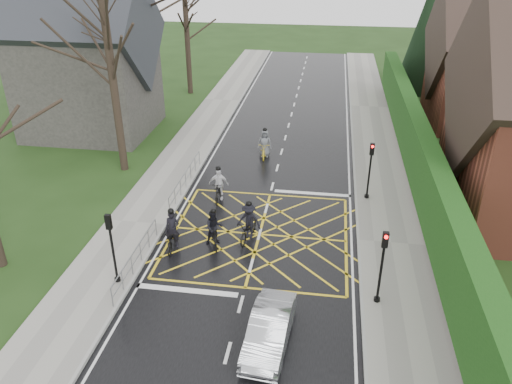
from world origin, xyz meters
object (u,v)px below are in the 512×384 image
(cyclist_mid, at_px, (249,225))
(car, at_px, (269,330))
(cyclist_rear, at_px, (172,235))
(cyclist_lead, at_px, (265,147))
(cyclist_front, at_px, (219,187))
(cyclist_back, at_px, (214,231))

(cyclist_mid, bearing_deg, car, -64.46)
(cyclist_rear, distance_m, cyclist_lead, 11.01)
(cyclist_rear, bearing_deg, cyclist_front, 69.92)
(cyclist_back, xyz_separation_m, cyclist_front, (-0.72, 4.23, 0.01))
(cyclist_lead, bearing_deg, cyclist_mid, -90.82)
(car, bearing_deg, cyclist_mid, 109.85)
(cyclist_lead, bearing_deg, cyclist_front, -109.49)
(cyclist_rear, distance_m, cyclist_back, 1.85)
(cyclist_lead, xyz_separation_m, car, (2.31, -15.93, -0.04))
(cyclist_back, relative_size, car, 0.50)
(cyclist_mid, bearing_deg, cyclist_back, -144.04)
(cyclist_rear, xyz_separation_m, car, (5.00, -5.25, -0.01))
(cyclist_rear, relative_size, cyclist_mid, 1.00)
(cyclist_front, xyz_separation_m, cyclist_lead, (1.63, 5.95, -0.04))
(cyclist_mid, distance_m, cyclist_front, 4.14)
(cyclist_back, bearing_deg, cyclist_lead, 64.96)
(cyclist_rear, bearing_deg, cyclist_back, 8.43)
(cyclist_back, distance_m, cyclist_front, 4.29)
(cyclist_rear, height_order, cyclist_mid, cyclist_rear)
(cyclist_rear, xyz_separation_m, cyclist_back, (1.78, 0.51, 0.06))
(cyclist_front, height_order, car, cyclist_front)
(cyclist_rear, height_order, cyclist_front, cyclist_rear)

